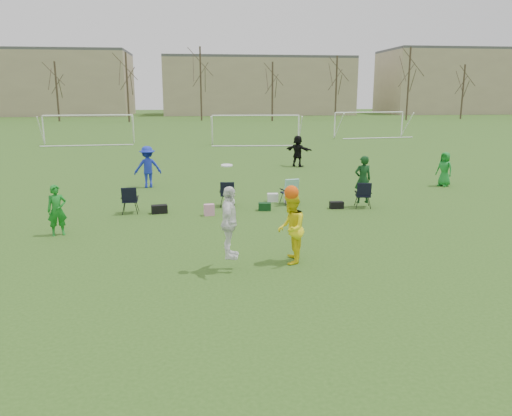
{
  "coord_description": "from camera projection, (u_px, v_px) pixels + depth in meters",
  "views": [
    {
      "loc": [
        -1.04,
        -10.09,
        4.15
      ],
      "look_at": [
        0.48,
        2.47,
        1.25
      ],
      "focal_mm": 35.0,
      "sensor_mm": 36.0,
      "label": 1
    }
  ],
  "objects": [
    {
      "name": "fielder_green_far",
      "position": [
        445.0,
        169.0,
        22.87
      ],
      "size": [
        0.82,
        0.92,
        1.57
      ],
      "primitive_type": "imported",
      "rotation": [
        0.0,
        0.0,
        -1.03
      ],
      "color": "#167E27",
      "rests_on": "ground"
    },
    {
      "name": "goal_right",
      "position": [
        369.0,
        117.0,
        49.02
      ],
      "size": [
        7.35,
        1.14,
        2.46
      ],
      "rotation": [
        0.0,
        0.0,
        0.14
      ],
      "color": "white",
      "rests_on": "ground"
    },
    {
      "name": "sideline_setup",
      "position": [
        279.0,
        192.0,
        18.56
      ],
      "size": [
        9.19,
        2.34,
        1.93
      ],
      "color": "#0F3916",
      "rests_on": "ground"
    },
    {
      "name": "fielder_green_near",
      "position": [
        57.0,
        210.0,
        14.86
      ],
      "size": [
        0.65,
        0.54,
        1.53
      ],
      "primitive_type": "imported",
      "rotation": [
        0.0,
        0.0,
        0.37
      ],
      "color": "#157B20",
      "rests_on": "ground"
    },
    {
      "name": "building_row",
      "position": [
        232.0,
        85.0,
        103.17
      ],
      "size": [
        126.0,
        16.0,
        13.0
      ],
      "color": "tan",
      "rests_on": "ground"
    },
    {
      "name": "ground",
      "position": [
        248.0,
        290.0,
        10.81
      ],
      "size": [
        260.0,
        260.0,
        0.0
      ],
      "primitive_type": "plane",
      "color": "#30531A",
      "rests_on": "ground"
    },
    {
      "name": "goal_left",
      "position": [
        89.0,
        121.0,
        42.12
      ],
      "size": [
        7.39,
        0.76,
        2.46
      ],
      "rotation": [
        0.0,
        0.0,
        0.09
      ],
      "color": "white",
      "rests_on": "ground"
    },
    {
      "name": "tree_line",
      "position": [
        203.0,
        88.0,
        77.3
      ],
      "size": [
        110.28,
        3.28,
        11.4
      ],
      "color": "#382B21",
      "rests_on": "ground"
    },
    {
      "name": "goal_mid",
      "position": [
        256.0,
        121.0,
        41.82
      ],
      "size": [
        7.4,
        0.63,
        2.46
      ],
      "rotation": [
        0.0,
        0.0,
        -0.07
      ],
      "color": "white",
      "rests_on": "ground"
    },
    {
      "name": "fielder_blue",
      "position": [
        148.0,
        167.0,
        22.51
      ],
      "size": [
        1.33,
        0.95,
        1.87
      ],
      "primitive_type": "imported",
      "rotation": [
        0.0,
        0.0,
        3.36
      ],
      "color": "#182AB8",
      "rests_on": "ground"
    },
    {
      "name": "fielder_black",
      "position": [
        298.0,
        151.0,
        29.08
      ],
      "size": [
        1.62,
        1.51,
        1.82
      ],
      "primitive_type": "imported",
      "rotation": [
        0.0,
        0.0,
        2.43
      ],
      "color": "black",
      "rests_on": "ground"
    },
    {
      "name": "center_contest",
      "position": [
        266.0,
        225.0,
        12.11
      ],
      "size": [
        2.27,
        1.44,
        2.56
      ],
      "color": "white",
      "rests_on": "ground"
    }
  ]
}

